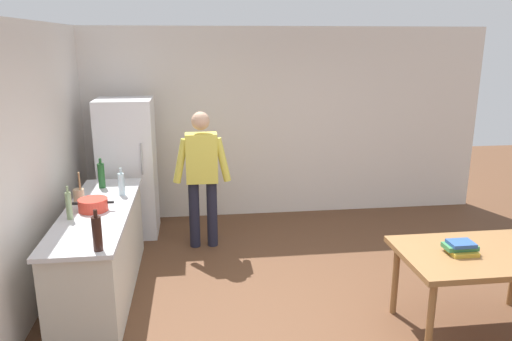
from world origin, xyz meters
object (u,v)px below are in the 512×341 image
(person, at_px, (202,171))
(bottle_wine_green, at_px, (101,175))
(bottle_vinegar_tall, at_px, (69,205))
(bottle_water_clear, at_px, (121,184))
(refrigerator, at_px, (128,168))
(cooking_pot, at_px, (93,205))
(dining_table, at_px, (481,260))
(book_stack, at_px, (461,248))
(utensil_jar, at_px, (79,195))
(bottle_wine_dark, at_px, (97,233))

(person, relative_size, bottle_wine_green, 5.00)
(bottle_vinegar_tall, xyz_separation_m, bottle_water_clear, (0.38, 0.69, -0.01))
(bottle_vinegar_tall, bearing_deg, refrigerator, 80.78)
(cooking_pot, relative_size, bottle_wine_green, 1.18)
(bottle_vinegar_tall, bearing_deg, bottle_wine_green, 83.11)
(bottle_water_clear, bearing_deg, bottle_wine_green, 130.54)
(dining_table, xyz_separation_m, bottle_vinegar_tall, (-3.60, 0.86, 0.36))
(cooking_pot, distance_m, book_stack, 3.41)
(cooking_pot, bearing_deg, book_stack, -18.32)
(refrigerator, relative_size, bottle_vinegar_tall, 5.62)
(dining_table, distance_m, bottle_vinegar_tall, 3.72)
(refrigerator, height_order, bottle_water_clear, refrigerator)
(dining_table, relative_size, bottle_wine_green, 4.12)
(person, bearing_deg, cooking_pot, -135.08)
(cooking_pot, xyz_separation_m, book_stack, (3.23, -1.07, -0.16))
(bottle_wine_green, bearing_deg, book_stack, -29.40)
(utensil_jar, xyz_separation_m, bottle_wine_dark, (0.41, -1.25, 0.07))
(cooking_pot, height_order, utensil_jar, utensil_jar)
(refrigerator, xyz_separation_m, book_stack, (3.10, -2.70, -0.10))
(cooking_pot, relative_size, bottle_wine_dark, 1.18)
(refrigerator, distance_m, person, 1.10)
(refrigerator, xyz_separation_m, bottle_vinegar_tall, (-0.30, -1.84, 0.14))
(refrigerator, distance_m, cooking_pot, 1.63)
(cooking_pot, bearing_deg, bottle_wine_dark, -77.10)
(refrigerator, bearing_deg, bottle_water_clear, -85.95)
(dining_table, relative_size, cooking_pot, 3.50)
(person, xyz_separation_m, bottle_wine_green, (-1.13, -0.30, 0.07))
(bottle_wine_dark, relative_size, book_stack, 1.25)
(dining_table, xyz_separation_m, bottle_wine_dark, (-3.21, 0.11, 0.37))
(utensil_jar, bearing_deg, bottle_wine_dark, -71.66)
(refrigerator, distance_m, dining_table, 4.27)
(bottle_wine_dark, bearing_deg, bottle_wine_green, 98.86)
(dining_table, distance_m, utensil_jar, 3.88)
(utensil_jar, bearing_deg, dining_table, -20.52)
(bottle_vinegar_tall, distance_m, book_stack, 3.52)
(bottle_wine_dark, height_order, book_stack, bottle_wine_dark)
(cooking_pot, distance_m, bottle_wine_green, 0.79)
(cooking_pot, relative_size, bottle_water_clear, 1.33)
(cooking_pot, height_order, bottle_wine_green, bottle_wine_green)
(bottle_water_clear, bearing_deg, book_stack, -27.08)
(dining_table, bearing_deg, bottle_water_clear, 154.33)
(person, height_order, bottle_vinegar_tall, person)
(refrigerator, bearing_deg, bottle_wine_green, -101.91)
(bottle_water_clear, xyz_separation_m, book_stack, (3.02, -1.55, -0.22))
(bottle_wine_dark, bearing_deg, book_stack, -2.03)
(bottle_wine_dark, distance_m, book_stack, 3.02)
(bottle_wine_green, xyz_separation_m, bottle_wine_dark, (0.27, -1.74, 0.00))
(dining_table, height_order, book_stack, book_stack)
(bottle_wine_dark, distance_m, bottle_water_clear, 1.44)
(dining_table, distance_m, bottle_water_clear, 3.59)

